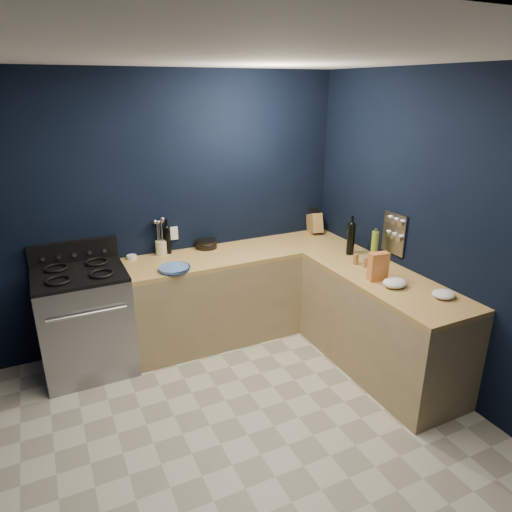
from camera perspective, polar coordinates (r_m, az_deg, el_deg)
floor at (r=3.67m, az=-1.02°, el=-21.47°), size 3.50×3.50×0.02m
ceiling at (r=2.74m, az=-1.39°, el=23.93°), size 3.50×3.50×0.02m
wall_back at (r=4.54m, az=-10.52°, el=5.52°), size 3.50×0.02×2.60m
wall_right at (r=3.98m, az=22.52°, el=2.16°), size 0.02×3.50×2.60m
wall_front at (r=1.77m, az=25.52°, el=-22.31°), size 3.50×0.02×2.60m
cab_back at (r=4.74m, az=-1.75°, el=-4.72°), size 2.30×0.63×0.86m
top_back at (r=4.56m, az=-1.81°, el=0.40°), size 2.30×0.63×0.04m
cab_right at (r=4.28m, az=15.16°, el=-8.39°), size 0.63×1.67×0.86m
top_right at (r=4.09m, az=15.74°, el=-2.85°), size 0.63×1.67×0.04m
gas_range at (r=4.39m, az=-20.41°, el=-7.84°), size 0.76×0.66×0.92m
oven_door at (r=4.11m, az=-19.89°, el=-9.90°), size 0.59×0.02×0.42m
cooktop at (r=4.19m, az=-21.20°, el=-2.10°), size 0.76×0.66×0.03m
backguard at (r=4.44m, az=-21.76°, el=0.51°), size 0.76×0.06×0.20m
spice_panel at (r=4.36m, az=16.84°, el=2.72°), size 0.02×0.28×0.38m
wall_outlet at (r=4.58m, az=-10.27°, el=2.80°), size 0.09×0.02×0.13m
plate_stack at (r=4.13m, az=-10.19°, el=-1.57°), size 0.36×0.36×0.03m
ramekin at (r=4.50m, az=-15.22°, el=-0.12°), size 0.10×0.10×0.04m
utensil_crock at (r=4.54m, az=-11.74°, el=1.02°), size 0.12×0.12×0.14m
wine_bottle_back at (r=4.53m, az=-10.95°, el=1.93°), size 0.08×0.08×0.27m
lemon_basket at (r=4.66m, az=-6.23°, el=1.51°), size 0.23×0.23×0.08m
knife_block at (r=5.14m, az=7.32°, el=4.05°), size 0.16×0.27×0.27m
wine_bottle_right at (r=4.52m, az=11.72°, el=2.06°), size 0.08×0.08×0.30m
oil_bottle at (r=4.43m, az=14.54°, el=1.26°), size 0.08×0.08×0.28m
spice_jar_near at (r=4.30m, az=12.32°, el=-0.38°), size 0.06×0.06×0.10m
spice_jar_far at (r=4.25m, az=13.51°, el=-0.81°), size 0.06×0.06×0.09m
crouton_bag at (r=3.97m, az=14.97°, el=-1.27°), size 0.17×0.10×0.24m
towel_front at (r=3.90m, az=16.89°, el=-3.22°), size 0.23×0.21×0.07m
towel_end at (r=3.84m, az=22.33°, el=-4.42°), size 0.22×0.21×0.06m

